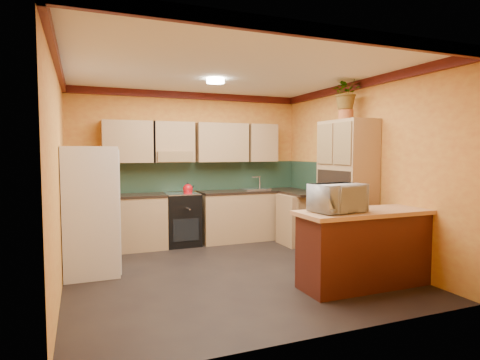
% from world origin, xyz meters
% --- Properties ---
extents(room_shell, '(4.24, 4.24, 2.72)m').
position_xyz_m(room_shell, '(0.02, 0.28, 2.09)').
color(room_shell, black).
rests_on(room_shell, ground).
extents(base_cabinets_back, '(3.65, 0.60, 0.88)m').
position_xyz_m(base_cabinets_back, '(0.39, 1.80, 0.44)').
color(base_cabinets_back, tan).
rests_on(base_cabinets_back, ground).
extents(countertop_back, '(3.65, 0.62, 0.04)m').
position_xyz_m(countertop_back, '(0.39, 1.80, 0.90)').
color(countertop_back, black).
rests_on(countertop_back, base_cabinets_back).
extents(stove, '(0.58, 0.58, 0.91)m').
position_xyz_m(stove, '(-0.23, 1.80, 0.46)').
color(stove, black).
rests_on(stove, ground).
extents(kettle, '(0.22, 0.22, 0.18)m').
position_xyz_m(kettle, '(-0.13, 1.75, 1.00)').
color(kettle, '#AA0B11').
rests_on(kettle, stove).
extents(sink, '(0.48, 0.40, 0.03)m').
position_xyz_m(sink, '(1.17, 1.80, 0.94)').
color(sink, silver).
rests_on(sink, countertop_back).
extents(base_cabinets_right, '(0.60, 0.80, 0.88)m').
position_xyz_m(base_cabinets_right, '(1.80, 1.10, 0.44)').
color(base_cabinets_right, tan).
rests_on(base_cabinets_right, ground).
extents(countertop_right, '(0.62, 0.80, 0.04)m').
position_xyz_m(countertop_right, '(1.80, 1.10, 0.90)').
color(countertop_right, black).
rests_on(countertop_right, base_cabinets_right).
extents(fridge, '(0.68, 0.66, 1.70)m').
position_xyz_m(fridge, '(-1.75, 0.58, 0.85)').
color(fridge, silver).
rests_on(fridge, ground).
extents(pantry, '(0.48, 0.90, 2.10)m').
position_xyz_m(pantry, '(1.85, -0.05, 1.05)').
color(pantry, tan).
rests_on(pantry, ground).
extents(fern_pot, '(0.22, 0.22, 0.16)m').
position_xyz_m(fern_pot, '(1.85, -0.00, 2.18)').
color(fern_pot, '#A55328').
rests_on(fern_pot, pantry).
extents(fern, '(0.47, 0.41, 0.51)m').
position_xyz_m(fern, '(1.85, -0.00, 2.51)').
color(fern, tan).
rests_on(fern, fern_pot).
extents(breakfast_bar, '(1.80, 0.55, 0.88)m').
position_xyz_m(breakfast_bar, '(1.41, -1.15, 0.44)').
color(breakfast_bar, '#4D2011').
rests_on(breakfast_bar, ground).
extents(bar_top, '(1.90, 0.65, 0.05)m').
position_xyz_m(bar_top, '(1.41, -1.15, 0.91)').
color(bar_top, tan).
rests_on(bar_top, breakfast_bar).
extents(microwave, '(0.65, 0.48, 0.33)m').
position_xyz_m(microwave, '(0.91, -1.15, 1.10)').
color(microwave, silver).
rests_on(microwave, bar_top).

